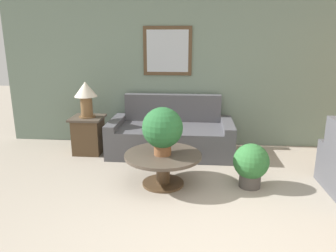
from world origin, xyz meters
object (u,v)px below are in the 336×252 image
Objects in this scene: couch_main at (171,136)px; coffee_table at (163,162)px; potted_plant_floor at (251,164)px; table_lamp at (86,94)px; side_table at (88,134)px; potted_plant_on_table at (162,129)px.

coffee_table is at bearing -90.47° from couch_main.
couch_main is at bearing 132.30° from potted_plant_floor.
coffee_table is 1.72× the size of table_lamp.
potted_plant_floor is at bearing -23.87° from table_lamp.
table_lamp is (0.00, -0.00, 0.68)m from side_table.
potted_plant_floor is (1.13, -1.24, 0.03)m from couch_main.
side_table is (-1.38, -0.13, 0.02)m from couch_main.
side_table is at bearing -174.71° from couch_main.
couch_main is 1.67m from potted_plant_floor.
coffee_table is at bearing -178.74° from potted_plant_floor.
couch_main is at bearing 89.41° from potted_plant_on_table.
table_lamp reaches higher than couch_main.
couch_main is 1.39m from side_table.
potted_plant_floor reaches higher than coffee_table.
table_lamp is 0.94× the size of potted_plant_on_table.
potted_plant_on_table is at bearing -40.26° from side_table.
coffee_table is at bearing 82.86° from potted_plant_on_table.
potted_plant_on_table is (1.37, -1.16, 0.46)m from side_table.
table_lamp is (-1.38, -0.13, 0.70)m from couch_main.
coffee_table is 1.62× the size of side_table.
side_table is 2.74m from potted_plant_floor.
side_table is 1.06× the size of table_lamp.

